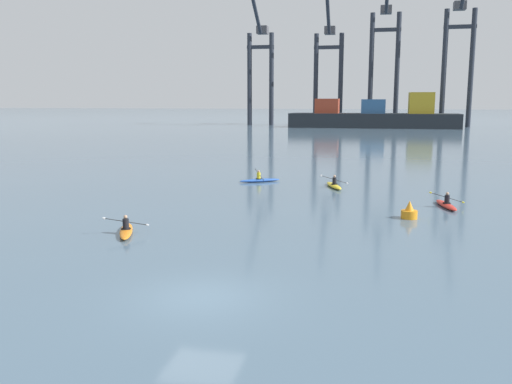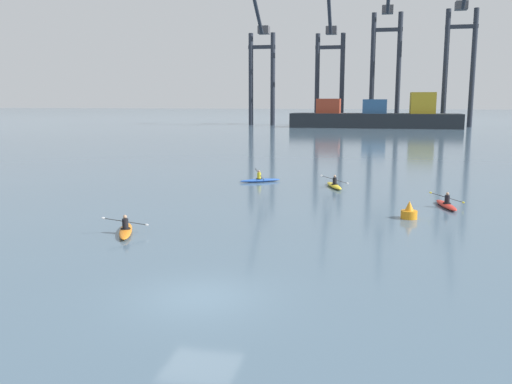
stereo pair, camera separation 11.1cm
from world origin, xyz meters
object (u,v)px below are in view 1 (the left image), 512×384
(gantry_crane_west, at_px, (260,59))
(kayak_yellow, at_px, (334,185))
(kayak_blue, at_px, (260,180))
(gantry_crane_east, at_px, (459,49))
(gantry_crane_west_mid, at_px, (328,61))
(gantry_crane_east_mid, at_px, (385,51))
(channel_buoy, at_px, (409,212))
(container_barge, at_px, (374,117))
(kayak_red, at_px, (446,204))
(kayak_orange, at_px, (126,230))

(gantry_crane_west, distance_m, kayak_yellow, 104.71)
(kayak_yellow, height_order, kayak_blue, kayak_yellow)
(gantry_crane_east, bearing_deg, gantry_crane_west_mid, 173.27)
(gantry_crane_west_mid, bearing_deg, gantry_crane_east_mid, -2.12)
(gantry_crane_west_mid, xyz_separation_m, channel_buoy, (14.08, -114.42, -16.20))
(container_barge, relative_size, gantry_crane_east, 1.03)
(gantry_crane_west, bearing_deg, kayak_red, -72.37)
(kayak_red, bearing_deg, kayak_yellow, 139.36)
(container_barge, bearing_deg, gantry_crane_east, 22.55)
(channel_buoy, bearing_deg, kayak_orange, -154.66)
(gantry_crane_east, xyz_separation_m, channel_buoy, (-17.29, -110.72, -18.18))
(container_barge, bearing_deg, channel_buoy, -88.92)
(kayak_red, distance_m, kayak_yellow, 9.59)
(gantry_crane_east_mid, relative_size, channel_buoy, 36.98)
(gantry_crane_east, bearing_deg, gantry_crane_west, -179.13)
(gantry_crane_west, distance_m, kayak_blue, 101.83)
(gantry_crane_east_mid, bearing_deg, container_barge, -99.99)
(container_barge, bearing_deg, gantry_crane_east_mid, 80.01)
(gantry_crane_west_mid, distance_m, kayak_orange, 122.06)
(container_barge, height_order, kayak_yellow, container_barge)
(kayak_yellow, height_order, kayak_orange, kayak_yellow)
(container_barge, xyz_separation_m, kayak_red, (4.37, -98.93, -2.46))
(gantry_crane_west_mid, distance_m, kayak_yellow, 106.05)
(gantry_crane_west_mid, distance_m, gantry_crane_east_mid, 14.28)
(gantry_crane_west_mid, height_order, kayak_orange, gantry_crane_west_mid)
(gantry_crane_west, distance_m, gantry_crane_west_mid, 17.80)
(gantry_crane_west_mid, xyz_separation_m, kayak_blue, (3.20, -102.79, -16.39))
(kayak_red, distance_m, kayak_orange, 19.25)
(kayak_red, bearing_deg, kayak_orange, -147.49)
(container_barge, relative_size, kayak_blue, 12.23)
(gantry_crane_west_mid, xyz_separation_m, gantry_crane_east_mid, (14.10, -0.52, 2.20))
(gantry_crane_east_mid, bearing_deg, gantry_crane_east, -10.43)
(gantry_crane_west, bearing_deg, gantry_crane_east, 0.87)
(gantry_crane_east_mid, distance_m, gantry_crane_east, 17.55)
(gantry_crane_east_mid, relative_size, kayak_orange, 10.97)
(channel_buoy, bearing_deg, gantry_crane_east_mid, 89.99)
(gantry_crane_east, relative_size, kayak_blue, 11.89)
(container_barge, relative_size, gantry_crane_east_mid, 1.07)
(channel_buoy, height_order, kayak_orange, channel_buoy)
(gantry_crane_east_mid, xyz_separation_m, kayak_red, (2.40, -110.09, -18.59))
(kayak_red, bearing_deg, gantry_crane_east_mid, 91.25)
(kayak_red, bearing_deg, gantry_crane_west, 107.63)
(gantry_crane_west, bearing_deg, container_barge, -13.86)
(kayak_blue, bearing_deg, gantry_crane_west, 101.74)
(kayak_yellow, bearing_deg, gantry_crane_east_mid, 87.31)
(channel_buoy, xyz_separation_m, kayak_red, (2.42, 3.81, -0.19))
(kayak_blue, bearing_deg, gantry_crane_east, 74.13)
(gantry_crane_west, height_order, channel_buoy, gantry_crane_west)
(kayak_orange, bearing_deg, kayak_yellow, 61.63)
(kayak_blue, bearing_deg, kayak_orange, -99.16)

